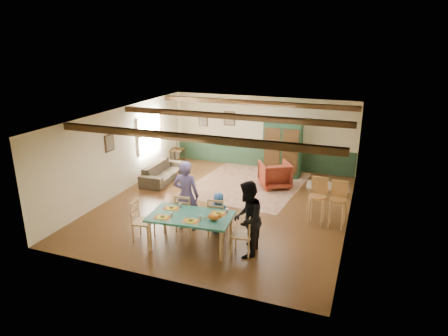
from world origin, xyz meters
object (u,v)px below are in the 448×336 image
(armoire, at_px, (283,148))
(bar_stool_left, at_px, (317,202))
(person_man, at_px, (186,196))
(table_lamp, at_px, (177,142))
(dining_table, at_px, (191,231))
(counter_table, at_px, (326,201))
(person_woman, at_px, (247,219))
(person_child, at_px, (219,213))
(cat, at_px, (214,217))
(bar_stool_right, at_px, (337,205))
(end_table, at_px, (177,156))
(dining_chair_end_right, at_px, (242,234))
(sofa, at_px, (163,172))
(dining_chair_end_left, at_px, (143,221))
(dining_chair_far_right, at_px, (218,216))
(armchair, at_px, (275,175))
(dining_chair_far_left, at_px, (185,212))

(armoire, height_order, bar_stool_left, armoire)
(person_man, height_order, table_lamp, person_man)
(dining_table, height_order, counter_table, counter_table)
(dining_table, relative_size, table_lamp, 3.53)
(person_woman, distance_m, person_child, 1.30)
(person_child, bearing_deg, person_woman, 136.74)
(person_woman, relative_size, cat, 4.58)
(person_woman, height_order, bar_stool_right, person_woman)
(person_child, xyz_separation_m, end_table, (-3.65, 4.87, -0.24))
(counter_table, bearing_deg, bar_stool_left, -108.43)
(person_child, xyz_separation_m, cat, (0.25, -0.95, 0.36))
(dining_chair_end_right, distance_m, sofa, 5.60)
(dining_chair_end_left, height_order, end_table, dining_chair_end_left)
(counter_table, distance_m, bar_stool_left, 0.61)
(cat, height_order, end_table, cat)
(person_man, relative_size, table_lamp, 3.39)
(dining_chair_end_right, distance_m, bar_stool_right, 2.87)
(counter_table, height_order, bar_stool_right, bar_stool_right)
(cat, distance_m, end_table, 7.03)
(person_man, bearing_deg, dining_chair_far_right, 174.29)
(person_man, bearing_deg, counter_table, -154.15)
(dining_chair_end_left, xyz_separation_m, person_man, (0.72, 0.93, 0.42))
(dining_chair_end_right, distance_m, end_table, 7.25)
(dining_chair_far_right, xyz_separation_m, dining_chair_end_right, (0.87, -0.70, 0.00))
(person_man, bearing_deg, bar_stool_left, -160.54)
(dining_chair_end_right, relative_size, counter_table, 0.91)
(bar_stool_left, xyz_separation_m, bar_stool_right, (0.52, 0.03, -0.02))
(armchair, height_order, counter_table, counter_table)
(dining_table, relative_size, end_table, 3.23)
(person_man, bearing_deg, dining_chair_end_left, 46.85)
(person_woman, bearing_deg, dining_chair_end_left, -90.00)
(dining_chair_end_left, relative_size, cat, 2.64)
(armoire, relative_size, bar_stool_right, 1.66)
(dining_chair_far_left, xyz_separation_m, person_man, (-0.01, 0.09, 0.42))
(person_woman, distance_m, cat, 0.76)
(person_woman, relative_size, table_lamp, 3.24)
(dining_chair_end_left, xyz_separation_m, armoire, (2.09, 5.92, 0.52))
(dining_chair_end_right, relative_size, bar_stool_right, 0.82)
(dining_table, xyz_separation_m, person_woman, (1.34, 0.12, 0.48))
(dining_chair_far_right, height_order, bar_stool_right, bar_stool_right)
(person_child, relative_size, end_table, 1.81)
(person_man, distance_m, bar_stool_left, 3.43)
(dining_chair_far_right, relative_size, bar_stool_left, 0.80)
(person_man, height_order, armoire, armoire)
(dining_chair_far_left, xyz_separation_m, bar_stool_right, (3.62, 1.54, 0.11))
(person_child, xyz_separation_m, sofa, (-3.25, 2.99, -0.24))
(dining_chair_far_right, relative_size, armoire, 0.49)
(dining_table, height_order, end_table, dining_table)
(armoire, height_order, end_table, armoire)
(dining_chair_far_right, bearing_deg, end_table, -58.78)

